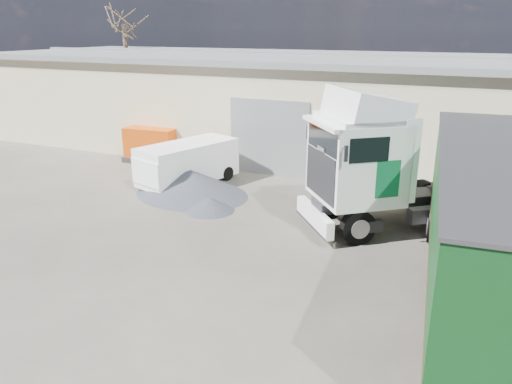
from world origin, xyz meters
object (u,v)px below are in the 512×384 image
at_px(tractor_unit, 381,171).
at_px(box_trailer, 485,210).
at_px(panel_van, 185,164).
at_px(bare_tree, 123,11).
at_px(orange_skip, 154,146).

relative_size(tractor_unit, box_trailer, 0.61).
distance_m(tractor_unit, box_trailer, 4.97).
relative_size(box_trailer, panel_van, 2.41).
bearing_deg(panel_van, bare_tree, 153.24).
distance_m(box_trailer, panel_van, 13.29).
distance_m(bare_tree, box_trailer, 31.82).
relative_size(tractor_unit, orange_skip, 2.42).
bearing_deg(panel_van, tractor_unit, 9.24).
xyz_separation_m(tractor_unit, panel_van, (-8.89, 1.38, -1.10)).
height_order(tractor_unit, box_trailer, tractor_unit).
bearing_deg(tractor_unit, box_trailer, 2.91).
bearing_deg(box_trailer, panel_van, 152.40).
xyz_separation_m(box_trailer, panel_van, (-12.21, 5.07, -1.42)).
bearing_deg(box_trailer, tractor_unit, 126.94).
distance_m(bare_tree, panel_van, 19.95).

